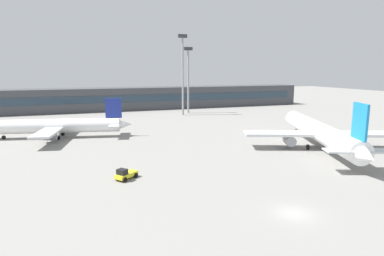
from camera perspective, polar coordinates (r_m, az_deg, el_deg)
name	(u,v)px	position (r m, az deg, el deg)	size (l,w,h in m)	color
ground_plane	(184,141)	(74.09, -1.39, -2.37)	(400.00, 400.00, 0.00)	gray
terminal_building	(135,98)	(136.19, -10.02, 5.15)	(147.53, 12.13, 9.00)	#3F4247
airplane_near	(318,131)	(73.16, 21.23, -0.54)	(30.71, 42.85, 11.05)	white
airplane_mid	(51,126)	(84.30, -23.51, 0.30)	(37.67, 26.62, 9.38)	white
baggage_tug_yellow	(125,174)	(49.76, -11.62, -7.95)	(3.74, 3.44, 1.75)	yellow
floodlight_tower_west	(183,70)	(116.18, -1.65, 10.22)	(3.20, 0.80, 28.23)	gray
floodlight_tower_east	(188,75)	(121.70, -0.67, 9.26)	(3.20, 0.80, 24.30)	gray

